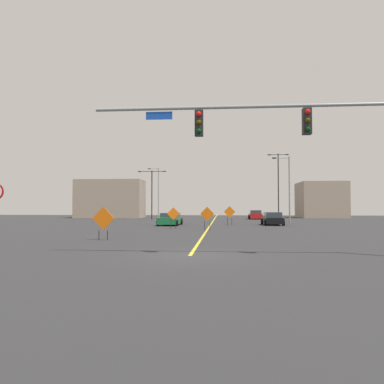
{
  "coord_description": "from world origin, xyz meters",
  "views": [
    {
      "loc": [
        1.34,
        -15.16,
        2.02
      ],
      "look_at": [
        -1.45,
        18.53,
        3.28
      ],
      "focal_mm": 35.03,
      "sensor_mm": 36.0,
      "label": 1
    }
  ],
  "objects_px": {
    "street_lamp_mid_right": "(158,190)",
    "construction_sign_right_shoulder": "(207,215)",
    "construction_sign_median_far": "(230,213)",
    "street_lamp_far_right": "(278,182)",
    "traffic_signal_assembly": "(303,134)",
    "street_lamp_far_left": "(288,186)",
    "construction_sign_left_lane": "(173,215)",
    "car_green_near": "(170,219)",
    "street_lamp_mid_left": "(152,190)",
    "construction_sign_right_lane": "(103,219)",
    "car_red_distant": "(255,215)",
    "car_black_approaching": "(272,219)"
  },
  "relations": [
    {
      "from": "street_lamp_mid_right",
      "to": "construction_sign_right_shoulder",
      "type": "height_order",
      "value": "street_lamp_mid_right"
    },
    {
      "from": "construction_sign_median_far",
      "to": "street_lamp_far_right",
      "type": "bearing_deg",
      "value": 65.99
    },
    {
      "from": "traffic_signal_assembly",
      "to": "construction_sign_median_far",
      "type": "xyz_separation_m",
      "value": [
        -2.51,
        24.34,
        -3.62
      ]
    },
    {
      "from": "street_lamp_far_left",
      "to": "construction_sign_left_lane",
      "type": "relative_size",
      "value": 3.98
    },
    {
      "from": "construction_sign_right_shoulder",
      "to": "car_green_near",
      "type": "distance_m",
      "value": 8.96
    },
    {
      "from": "street_lamp_mid_left",
      "to": "street_lamp_mid_right",
      "type": "xyz_separation_m",
      "value": [
        -0.41,
        7.33,
        0.21
      ]
    },
    {
      "from": "traffic_signal_assembly",
      "to": "construction_sign_right_lane",
      "type": "distance_m",
      "value": 12.7
    },
    {
      "from": "street_lamp_far_left",
      "to": "construction_sign_median_far",
      "type": "bearing_deg",
      "value": -153.51
    },
    {
      "from": "traffic_signal_assembly",
      "to": "car_red_distant",
      "type": "distance_m",
      "value": 43.38
    },
    {
      "from": "traffic_signal_assembly",
      "to": "construction_sign_right_shoulder",
      "type": "distance_m",
      "value": 17.11
    },
    {
      "from": "street_lamp_mid_right",
      "to": "street_lamp_far_right",
      "type": "bearing_deg",
      "value": -18.99
    },
    {
      "from": "street_lamp_far_left",
      "to": "construction_sign_left_lane",
      "type": "xyz_separation_m",
      "value": [
        -11.67,
        -10.05,
        -3.0
      ]
    },
    {
      "from": "street_lamp_mid_left",
      "to": "construction_sign_median_far",
      "type": "height_order",
      "value": "street_lamp_mid_left"
    },
    {
      "from": "construction_sign_left_lane",
      "to": "construction_sign_right_lane",
      "type": "xyz_separation_m",
      "value": [
        -2.7,
        -11.07,
        -0.0
      ]
    },
    {
      "from": "street_lamp_far_right",
      "to": "car_red_distant",
      "type": "relative_size",
      "value": 2.3
    },
    {
      "from": "construction_sign_left_lane",
      "to": "construction_sign_right_lane",
      "type": "distance_m",
      "value": 11.4
    },
    {
      "from": "construction_sign_median_far",
      "to": "car_green_near",
      "type": "xyz_separation_m",
      "value": [
        -6.23,
        -0.38,
        -0.66
      ]
    },
    {
      "from": "street_lamp_mid_right",
      "to": "car_black_approaching",
      "type": "height_order",
      "value": "street_lamp_mid_right"
    },
    {
      "from": "construction_sign_right_shoulder",
      "to": "construction_sign_median_far",
      "type": "bearing_deg",
      "value": 76.37
    },
    {
      "from": "traffic_signal_assembly",
      "to": "car_green_near",
      "type": "height_order",
      "value": "traffic_signal_assembly"
    },
    {
      "from": "street_lamp_far_right",
      "to": "car_green_near",
      "type": "bearing_deg",
      "value": -128.51
    },
    {
      "from": "street_lamp_far_right",
      "to": "car_green_near",
      "type": "relative_size",
      "value": 2.1
    },
    {
      "from": "traffic_signal_assembly",
      "to": "car_green_near",
      "type": "bearing_deg",
      "value": 110.03
    },
    {
      "from": "street_lamp_mid_right",
      "to": "car_red_distant",
      "type": "relative_size",
      "value": 2.0
    },
    {
      "from": "street_lamp_mid_right",
      "to": "car_red_distant",
      "type": "xyz_separation_m",
      "value": [
        16.07,
        -4.78,
        -4.03
      ]
    },
    {
      "from": "traffic_signal_assembly",
      "to": "construction_sign_left_lane",
      "type": "xyz_separation_m",
      "value": [
        -7.55,
        17.59,
        -3.69
      ]
    },
    {
      "from": "construction_sign_right_lane",
      "to": "car_green_near",
      "type": "xyz_separation_m",
      "value": [
        1.52,
        17.44,
        -0.59
      ]
    },
    {
      "from": "traffic_signal_assembly",
      "to": "street_lamp_far_left",
      "type": "xyz_separation_m",
      "value": [
        4.12,
        27.64,
        -0.69
      ]
    },
    {
      "from": "construction_sign_right_shoulder",
      "to": "construction_sign_right_lane",
      "type": "relative_size",
      "value": 0.99
    },
    {
      "from": "construction_sign_right_lane",
      "to": "car_red_distant",
      "type": "relative_size",
      "value": 0.46
    },
    {
      "from": "street_lamp_mid_left",
      "to": "street_lamp_far_right",
      "type": "xyz_separation_m",
      "value": [
        18.92,
        0.68,
        1.17
      ]
    },
    {
      "from": "traffic_signal_assembly",
      "to": "car_black_approaching",
      "type": "height_order",
      "value": "traffic_signal_assembly"
    },
    {
      "from": "street_lamp_mid_right",
      "to": "car_green_near",
      "type": "relative_size",
      "value": 1.83
    },
    {
      "from": "construction_sign_median_far",
      "to": "car_green_near",
      "type": "relative_size",
      "value": 0.43
    },
    {
      "from": "construction_sign_median_far",
      "to": "car_black_approaching",
      "type": "relative_size",
      "value": 0.5
    },
    {
      "from": "construction_sign_left_lane",
      "to": "construction_sign_right_lane",
      "type": "relative_size",
      "value": 0.96
    },
    {
      "from": "traffic_signal_assembly",
      "to": "street_lamp_mid_left",
      "type": "distance_m",
      "value": 42.9
    },
    {
      "from": "construction_sign_right_shoulder",
      "to": "construction_sign_median_far",
      "type": "relative_size",
      "value": 0.97
    },
    {
      "from": "street_lamp_mid_left",
      "to": "street_lamp_far_right",
      "type": "relative_size",
      "value": 0.75
    },
    {
      "from": "construction_sign_right_lane",
      "to": "car_black_approaching",
      "type": "distance_m",
      "value": 22.34
    },
    {
      "from": "construction_sign_left_lane",
      "to": "construction_sign_right_lane",
      "type": "height_order",
      "value": "construction_sign_right_lane"
    },
    {
      "from": "car_green_near",
      "to": "street_lamp_mid_left",
      "type": "bearing_deg",
      "value": 107.23
    },
    {
      "from": "street_lamp_far_left",
      "to": "construction_sign_right_lane",
      "type": "xyz_separation_m",
      "value": [
        -14.37,
        -21.12,
        -3.0
      ]
    },
    {
      "from": "car_red_distant",
      "to": "car_black_approaching",
      "type": "xyz_separation_m",
      "value": [
        0.26,
        -17.96,
        -0.02
      ]
    },
    {
      "from": "street_lamp_far_left",
      "to": "car_red_distant",
      "type": "distance_m",
      "value": 16.06
    },
    {
      "from": "construction_sign_left_lane",
      "to": "street_lamp_mid_left",
      "type": "bearing_deg",
      "value": 105.42
    },
    {
      "from": "construction_sign_left_lane",
      "to": "car_black_approaching",
      "type": "height_order",
      "value": "construction_sign_left_lane"
    },
    {
      "from": "street_lamp_far_right",
      "to": "car_red_distant",
      "type": "bearing_deg",
      "value": 150.19
    },
    {
      "from": "street_lamp_far_right",
      "to": "construction_sign_right_lane",
      "type": "distance_m",
      "value": 38.22
    },
    {
      "from": "traffic_signal_assembly",
      "to": "construction_sign_median_far",
      "type": "bearing_deg",
      "value": 95.88
    }
  ]
}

